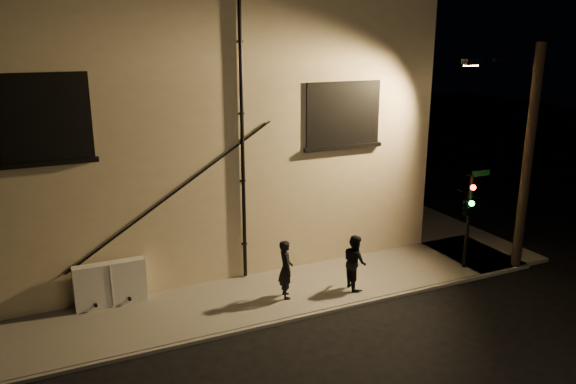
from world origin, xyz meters
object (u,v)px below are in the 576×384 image
utility_cabinet (110,284)px  pedestrian_b (355,262)px  pedestrian_a (286,269)px  traffic_signal (467,206)px  streetlamp_pole (525,154)px

utility_cabinet → pedestrian_b: bearing=-15.6°
pedestrian_a → traffic_signal: traffic_signal is taller
traffic_signal → streetlamp_pole: streetlamp_pole is taller
pedestrian_b → traffic_signal: traffic_signal is taller
pedestrian_a → traffic_signal: size_ratio=0.54×
utility_cabinet → pedestrian_b: pedestrian_b is taller
pedestrian_a → pedestrian_b: (2.10, -0.30, -0.03)m
utility_cabinet → streetlamp_pole: bearing=-11.7°
pedestrian_a → traffic_signal: (5.95, -0.58, 1.27)m
pedestrian_a → streetlamp_pole: bearing=-85.4°
streetlamp_pole → pedestrian_a: bearing=172.7°
pedestrian_b → pedestrian_a: bearing=87.6°
pedestrian_a → streetlamp_pole: (7.70, -0.98, 2.84)m
traffic_signal → streetlamp_pole: bearing=-13.0°
streetlamp_pole → traffic_signal: bearing=167.0°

